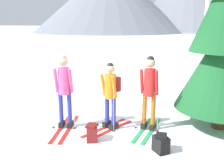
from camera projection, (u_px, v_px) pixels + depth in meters
ground_plane at (106, 128)px, 6.40m from camera, size 400.00×400.00×0.00m
skier_in_pink at (64, 87)px, 6.23m from camera, size 0.61×1.76×1.85m
skier_in_orange at (111, 92)px, 6.21m from camera, size 0.99×1.53×1.67m
skier_in_red at (149, 89)px, 6.11m from camera, size 0.60×1.67×1.83m
birch_tree_slender at (206, 36)px, 7.69m from camera, size 0.54×0.59×4.34m
backpack_on_snow_front at (161, 144)px, 5.18m from camera, size 0.39×0.40×0.38m
backpack_on_snow_beside at (92, 133)px, 5.70m from camera, size 0.34×0.38×0.38m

